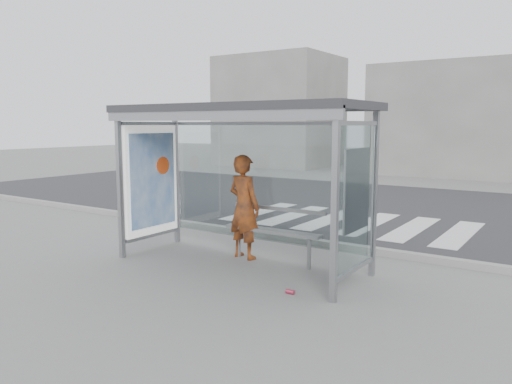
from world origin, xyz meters
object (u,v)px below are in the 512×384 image
bench (273,230)px  soda_can (290,292)px  bus_shelter (222,144)px  person (244,207)px

bench → soda_can: 1.69m
bus_shelter → soda_can: bus_shelter is taller
bus_shelter → bench: size_ratio=2.39×
person → bench: person is taller
bench → soda_can: (1.03, -1.23, -0.51)m
person → bench: (0.57, 0.04, -0.35)m
bus_shelter → bench: bearing=31.3°
bus_shelter → person: 1.17m
bus_shelter → bench: bus_shelter is taller
person → bench: size_ratio=1.01×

